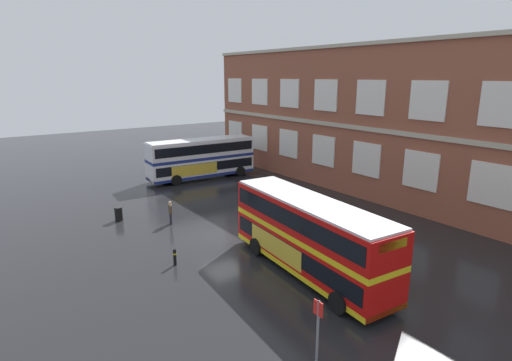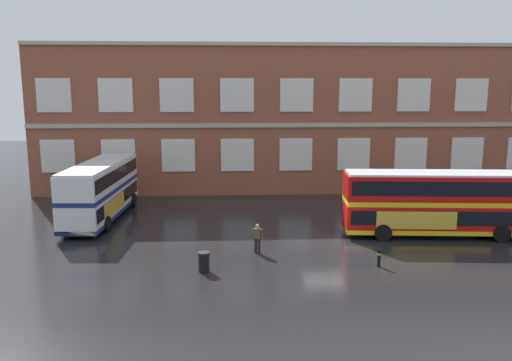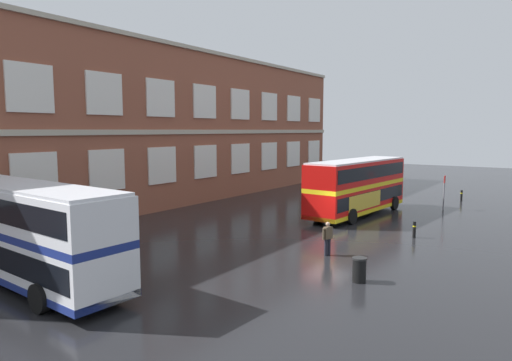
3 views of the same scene
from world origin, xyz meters
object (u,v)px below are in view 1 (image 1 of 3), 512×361
waiting_passenger (170,212)px  double_decker_near (201,158)px  station_litter_bin (119,214)px  double_decker_middle (309,235)px  bus_stand_flag (318,328)px  safety_bollard_east (175,257)px

waiting_passenger → double_decker_near: bearing=142.2°
station_litter_bin → double_decker_near: bearing=125.0°
double_decker_near → double_decker_middle: (21.83, -5.30, 0.00)m
waiting_passenger → bus_stand_flag: (16.90, -1.89, 0.70)m
double_decker_near → bus_stand_flag: size_ratio=4.12×
double_decker_near → station_litter_bin: bearing=-55.0°
double_decker_middle → double_decker_near: bearing=166.3°
waiting_passenger → bus_stand_flag: bearing=-6.4°
double_decker_middle → station_litter_bin: size_ratio=10.85×
double_decker_near → waiting_passenger: 13.50m
double_decker_middle → waiting_passenger: (-11.20, -2.94, -1.22)m
bus_stand_flag → station_litter_bin: size_ratio=2.62×
station_litter_bin → waiting_passenger: bearing=44.2°
waiting_passenger → double_decker_middle: bearing=14.7°
double_decker_near → safety_bollard_east: 20.09m
double_decker_near → waiting_passenger: double_decker_near is taller
double_decker_middle → waiting_passenger: bearing=-165.3°
double_decker_near → safety_bollard_east: size_ratio=11.72×
double_decker_middle → bus_stand_flag: (5.70, -4.83, -0.51)m
waiting_passenger → safety_bollard_east: (6.24, -2.55, -0.44)m
double_decker_near → safety_bollard_east: bearing=-32.6°
double_decker_middle → station_litter_bin: 15.30m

